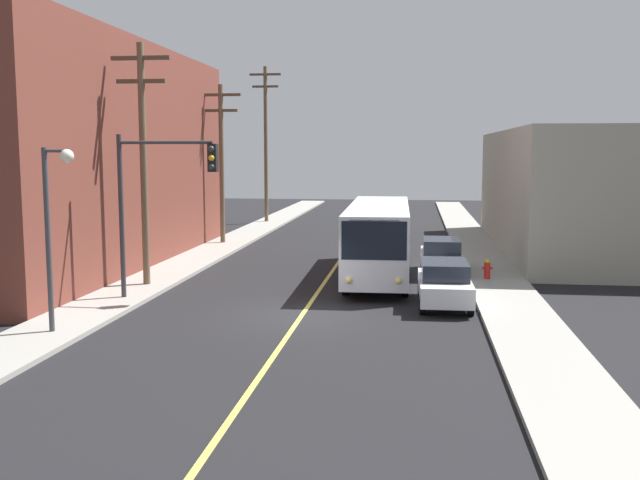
% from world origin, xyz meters
% --- Properties ---
extents(ground_plane, '(120.00, 120.00, 0.00)m').
position_xyz_m(ground_plane, '(0.00, 0.00, 0.00)').
color(ground_plane, black).
extents(sidewalk_left, '(2.50, 90.00, 0.15)m').
position_xyz_m(sidewalk_left, '(-7.25, 10.00, 0.07)').
color(sidewalk_left, gray).
rests_on(sidewalk_left, ground).
extents(sidewalk_right, '(2.50, 90.00, 0.15)m').
position_xyz_m(sidewalk_right, '(7.25, 10.00, 0.07)').
color(sidewalk_right, gray).
rests_on(sidewalk_right, ground).
extents(lane_stripe_center, '(0.16, 60.00, 0.01)m').
position_xyz_m(lane_stripe_center, '(0.00, 15.00, 0.01)').
color(lane_stripe_center, '#D8CC4C').
rests_on(lane_stripe_center, ground).
extents(building_left_brick, '(10.00, 23.82, 10.58)m').
position_xyz_m(building_left_brick, '(-13.49, 9.39, 5.29)').
color(building_left_brick, brown).
rests_on(building_left_brick, ground).
extents(building_right_warehouse, '(12.00, 22.05, 6.67)m').
position_xyz_m(building_right_warehouse, '(14.49, 18.18, 3.33)').
color(building_right_warehouse, gray).
rests_on(building_right_warehouse, ground).
extents(city_bus, '(2.78, 12.20, 3.20)m').
position_xyz_m(city_bus, '(2.20, 7.99, 1.82)').
color(city_bus, silver).
rests_on(city_bus, ground).
extents(parked_car_white, '(1.88, 4.43, 1.62)m').
position_xyz_m(parked_car_white, '(4.85, 2.19, 0.84)').
color(parked_car_white, silver).
rests_on(parked_car_white, ground).
extents(parked_car_silver, '(1.83, 4.41, 1.62)m').
position_xyz_m(parked_car_silver, '(4.97, 9.02, 0.84)').
color(parked_car_silver, '#B7B7BC').
rests_on(parked_car_silver, ground).
extents(utility_pole_near, '(2.40, 0.28, 9.64)m').
position_xyz_m(utility_pole_near, '(-7.07, 4.25, 5.46)').
color(utility_pole_near, brown).
rests_on(utility_pole_near, sidewalk_left).
extents(utility_pole_mid, '(2.40, 0.28, 9.24)m').
position_xyz_m(utility_pole_mid, '(-7.55, 18.05, 5.26)').
color(utility_pole_mid, brown).
rests_on(utility_pole_mid, sidewalk_left).
extents(utility_pole_far, '(2.40, 0.28, 11.75)m').
position_xyz_m(utility_pole_far, '(-7.61, 31.28, 6.56)').
color(utility_pole_far, brown).
rests_on(utility_pole_far, sidewalk_left).
extents(traffic_signal_left_corner, '(3.75, 0.48, 6.00)m').
position_xyz_m(traffic_signal_left_corner, '(-5.41, 1.56, 4.30)').
color(traffic_signal_left_corner, '#2D2D33').
rests_on(traffic_signal_left_corner, sidewalk_left).
extents(street_lamp_left, '(0.98, 0.40, 5.50)m').
position_xyz_m(street_lamp_left, '(-6.83, -3.70, 3.74)').
color(street_lamp_left, '#38383D').
rests_on(street_lamp_left, sidewalk_left).
extents(fire_hydrant, '(0.44, 0.26, 0.84)m').
position_xyz_m(fire_hydrant, '(6.85, 7.29, 0.58)').
color(fire_hydrant, red).
rests_on(fire_hydrant, sidewalk_right).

